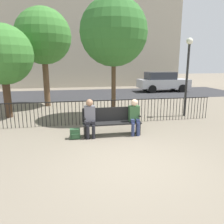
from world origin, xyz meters
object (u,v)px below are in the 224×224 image
seated_person_0 (90,116)px  backpack (75,134)px  tree_2 (3,55)px  parked_car_0 (162,81)px  tree_0 (114,32)px  lamp_post (188,65)px  tree_1 (43,37)px  seated_person_1 (134,115)px  park_bench (112,120)px

seated_person_0 → backpack: 0.74m
tree_2 → parked_car_0: bearing=34.3°
tree_0 → lamp_post: bearing=-5.3°
tree_1 → tree_2: size_ratio=1.31×
tree_2 → lamp_post: size_ratio=1.16×
seated_person_1 → tree_1: 7.31m
park_bench → seated_person_1: (0.75, -0.13, 0.18)m
seated_person_1 → tree_1: tree_1 is taller
seated_person_1 → tree_1: bearing=120.1°
tree_0 → tree_2: bearing=168.3°
tree_0 → tree_1: 4.57m
seated_person_1 → tree_0: tree_0 is taller
tree_2 → parked_car_0: (10.34, 7.05, -1.85)m
backpack → lamp_post: (4.99, 2.17, 2.12)m
tree_0 → parked_car_0: bearing=54.2°
tree_0 → seated_person_0: bearing=-117.5°
seated_person_0 → lamp_post: size_ratio=0.37×
backpack → tree_1: tree_1 is taller
parked_car_0 → tree_1: bearing=-152.3°
seated_person_1 → tree_0: bearing=95.3°
parked_car_0 → backpack: bearing=-125.7°
park_bench → tree_0: size_ratio=0.39×
seated_person_0 → backpack: seated_person_0 is taller
seated_person_1 → backpack: bearing=-178.7°
park_bench → seated_person_1: 0.78m
tree_1 → tree_2: (-1.45, -2.39, -1.02)m
seated_person_1 → tree_1: size_ratio=0.23×
tree_2 → lamp_post: (7.81, -1.25, -0.41)m
seated_person_1 → parked_car_0: 11.81m
park_bench → lamp_post: 4.62m
park_bench → backpack: size_ratio=5.93×
tree_0 → parked_car_0: size_ratio=1.19×
seated_person_1 → tree_2: (-4.79, 3.37, 2.01)m
backpack → tree_2: size_ratio=0.08×
lamp_post → parked_car_0: 8.79m
seated_person_1 → tree_2: size_ratio=0.30×
tree_1 → park_bench: bearing=-65.3°
seated_person_1 → backpack: seated_person_1 is taller
backpack → lamp_post: 5.84m
park_bench → lamp_post: (3.77, 1.99, 1.78)m
tree_2 → parked_car_0: size_ratio=0.95×
backpack → parked_car_0: (7.52, 10.46, 0.68)m
seated_person_1 → seated_person_0: bearing=179.9°
backpack → tree_2: tree_2 is taller
backpack → tree_2: 5.10m
tree_0 → tree_1: tree_1 is taller
parked_car_0 → tree_0: bearing=-125.8°
tree_1 → tree_2: bearing=-121.2°
backpack → seated_person_1: bearing=1.3°
seated_person_0 → backpack: bearing=-174.6°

